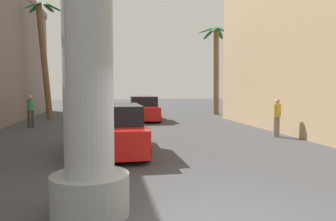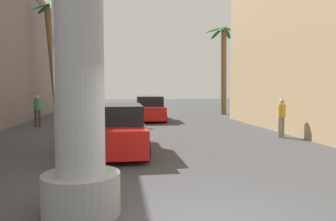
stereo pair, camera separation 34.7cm
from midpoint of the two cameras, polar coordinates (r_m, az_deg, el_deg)
name	(u,v)px [view 1 (the left image)]	position (r m, az deg, el deg)	size (l,w,h in m)	color
ground_plane	(148,134)	(15.10, -4.24, -4.07)	(89.38, 89.38, 0.00)	#424244
street_lamp	(313,31)	(13.71, 23.29, 12.67)	(2.35, 0.28, 7.05)	#59595E
car_lead	(113,130)	(11.00, -10.49, -3.28)	(2.08, 4.62, 1.56)	black
car_far	(143,109)	(21.19, -4.80, 0.26)	(2.04, 4.66, 1.56)	black
palm_tree_far_right	(216,62)	(26.12, 8.02, 8.34)	(3.11, 2.87, 6.88)	brown
palm_tree_far_left	(44,52)	(23.68, -21.16, 9.46)	(2.40, 2.45, 7.74)	brown
pedestrian_mid_right	(277,115)	(14.73, 17.79, -0.70)	(0.45, 0.45, 1.64)	gray
pedestrian_far_left	(30,109)	(18.83, -23.33, 0.29)	(0.36, 0.36, 1.71)	#3F3833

